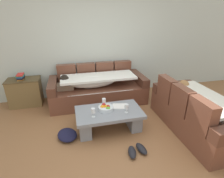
{
  "coord_description": "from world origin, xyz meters",
  "views": [
    {
      "loc": [
        -0.75,
        -2.26,
        2.01
      ],
      "look_at": [
        0.07,
        1.02,
        0.55
      ],
      "focal_mm": 28.2,
      "sensor_mm": 36.0,
      "label": 1
    }
  ],
  "objects_px": {
    "wine_glass_far_back": "(104,101)",
    "crumpled_garment": "(67,135)",
    "wine_glass_near_right": "(127,107)",
    "coffee_table": "(109,117)",
    "fruit_bowl": "(106,108)",
    "side_cabinet": "(25,92)",
    "couch_near_window": "(196,113)",
    "pair_of_shoes": "(137,150)",
    "wine_glass_near_left": "(93,111)",
    "couch_along_wall": "(97,89)",
    "open_magazine": "(120,106)",
    "book_stack_on_cabinet": "(20,77)"
  },
  "relations": [
    {
      "from": "wine_glass_far_back",
      "to": "crumpled_garment",
      "type": "bearing_deg",
      "value": -158.87
    },
    {
      "from": "crumpled_garment",
      "to": "wine_glass_near_right",
      "type": "bearing_deg",
      "value": -2.09
    },
    {
      "from": "coffee_table",
      "to": "fruit_bowl",
      "type": "height_order",
      "value": "fruit_bowl"
    },
    {
      "from": "wine_glass_far_back",
      "to": "side_cabinet",
      "type": "distance_m",
      "value": 2.04
    },
    {
      "from": "couch_near_window",
      "to": "wine_glass_far_back",
      "type": "xyz_separation_m",
      "value": [
        -1.6,
        0.57,
        0.16
      ]
    },
    {
      "from": "pair_of_shoes",
      "to": "wine_glass_near_left",
      "type": "bearing_deg",
      "value": 134.27
    },
    {
      "from": "couch_along_wall",
      "to": "coffee_table",
      "type": "xyz_separation_m",
      "value": [
        0.03,
        -1.17,
        -0.09
      ]
    },
    {
      "from": "coffee_table",
      "to": "side_cabinet",
      "type": "bearing_deg",
      "value": 140.13
    },
    {
      "from": "open_magazine",
      "to": "pair_of_shoes",
      "type": "bearing_deg",
      "value": -74.9
    },
    {
      "from": "side_cabinet",
      "to": "fruit_bowl",
      "type": "bearing_deg",
      "value": -39.7
    },
    {
      "from": "wine_glass_near_left",
      "to": "pair_of_shoes",
      "type": "relative_size",
      "value": 0.49
    },
    {
      "from": "couch_along_wall",
      "to": "wine_glass_near_left",
      "type": "bearing_deg",
      "value": -101.92
    },
    {
      "from": "wine_glass_near_left",
      "to": "open_magazine",
      "type": "xyz_separation_m",
      "value": [
        0.55,
        0.24,
        -0.11
      ]
    },
    {
      "from": "coffee_table",
      "to": "crumpled_garment",
      "type": "relative_size",
      "value": 3.0
    },
    {
      "from": "fruit_bowl",
      "to": "side_cabinet",
      "type": "height_order",
      "value": "side_cabinet"
    },
    {
      "from": "coffee_table",
      "to": "wine_glass_far_back",
      "type": "relative_size",
      "value": 7.23
    },
    {
      "from": "wine_glass_near_left",
      "to": "couch_along_wall",
      "type": "bearing_deg",
      "value": 78.08
    },
    {
      "from": "couch_near_window",
      "to": "side_cabinet",
      "type": "xyz_separation_m",
      "value": [
        -3.22,
        1.79,
        -0.01
      ]
    },
    {
      "from": "fruit_bowl",
      "to": "book_stack_on_cabinet",
      "type": "xyz_separation_m",
      "value": [
        -1.66,
        1.35,
        0.29
      ]
    },
    {
      "from": "couch_along_wall",
      "to": "crumpled_garment",
      "type": "bearing_deg",
      "value": -120.38
    },
    {
      "from": "couch_along_wall",
      "to": "wine_glass_far_back",
      "type": "bearing_deg",
      "value": -91.49
    },
    {
      "from": "couch_along_wall",
      "to": "book_stack_on_cabinet",
      "type": "xyz_separation_m",
      "value": [
        -1.68,
        0.22,
        0.38
      ]
    },
    {
      "from": "side_cabinet",
      "to": "book_stack_on_cabinet",
      "type": "xyz_separation_m",
      "value": [
        -0.03,
        -0.0,
        0.39
      ]
    },
    {
      "from": "wine_glass_near_right",
      "to": "pair_of_shoes",
      "type": "xyz_separation_m",
      "value": [
        -0.01,
        -0.6,
        -0.45
      ]
    },
    {
      "from": "book_stack_on_cabinet",
      "to": "open_magazine",
      "type": "bearing_deg",
      "value": -33.42
    },
    {
      "from": "couch_near_window",
      "to": "wine_glass_near_right",
      "type": "bearing_deg",
      "value": 78.72
    },
    {
      "from": "fruit_bowl",
      "to": "pair_of_shoes",
      "type": "relative_size",
      "value": 0.83
    },
    {
      "from": "side_cabinet",
      "to": "pair_of_shoes",
      "type": "height_order",
      "value": "side_cabinet"
    },
    {
      "from": "couch_near_window",
      "to": "pair_of_shoes",
      "type": "xyz_separation_m",
      "value": [
        -1.27,
        -0.34,
        -0.29
      ]
    },
    {
      "from": "couch_along_wall",
      "to": "wine_glass_far_back",
      "type": "relative_size",
      "value": 13.51
    },
    {
      "from": "wine_glass_near_right",
      "to": "open_magazine",
      "type": "bearing_deg",
      "value": 100.78
    },
    {
      "from": "wine_glass_near_right",
      "to": "pair_of_shoes",
      "type": "distance_m",
      "value": 0.75
    },
    {
      "from": "couch_near_window",
      "to": "coffee_table",
      "type": "height_order",
      "value": "couch_near_window"
    },
    {
      "from": "couch_near_window",
      "to": "book_stack_on_cabinet",
      "type": "bearing_deg",
      "value": 61.3
    },
    {
      "from": "wine_glass_far_back",
      "to": "pair_of_shoes",
      "type": "distance_m",
      "value": 1.07
    },
    {
      "from": "fruit_bowl",
      "to": "pair_of_shoes",
      "type": "bearing_deg",
      "value": -67.38
    },
    {
      "from": "wine_glass_near_right",
      "to": "crumpled_garment",
      "type": "distance_m",
      "value": 1.15
    },
    {
      "from": "couch_along_wall",
      "to": "side_cabinet",
      "type": "relative_size",
      "value": 3.12
    },
    {
      "from": "fruit_bowl",
      "to": "wine_glass_near_right",
      "type": "relative_size",
      "value": 1.69
    },
    {
      "from": "couch_near_window",
      "to": "coffee_table",
      "type": "distance_m",
      "value": 1.6
    },
    {
      "from": "pair_of_shoes",
      "to": "side_cabinet",
      "type": "bearing_deg",
      "value": 132.51
    },
    {
      "from": "fruit_bowl",
      "to": "wine_glass_far_back",
      "type": "relative_size",
      "value": 1.69
    },
    {
      "from": "coffee_table",
      "to": "open_magazine",
      "type": "xyz_separation_m",
      "value": [
        0.24,
        0.11,
        0.15
      ]
    },
    {
      "from": "open_magazine",
      "to": "side_cabinet",
      "type": "bearing_deg",
      "value": 158.81
    },
    {
      "from": "wine_glass_near_right",
      "to": "wine_glass_far_back",
      "type": "bearing_deg",
      "value": 137.22
    },
    {
      "from": "wine_glass_far_back",
      "to": "open_magazine",
      "type": "bearing_deg",
      "value": -13.84
    },
    {
      "from": "wine_glass_near_left",
      "to": "wine_glass_near_right",
      "type": "xyz_separation_m",
      "value": [
        0.59,
        0.0,
        0.0
      ]
    },
    {
      "from": "couch_near_window",
      "to": "side_cabinet",
      "type": "bearing_deg",
      "value": 61.01
    },
    {
      "from": "wine_glass_near_left",
      "to": "crumpled_garment",
      "type": "distance_m",
      "value": 0.64
    },
    {
      "from": "couch_along_wall",
      "to": "pair_of_shoes",
      "type": "distance_m",
      "value": 1.95
    }
  ]
}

